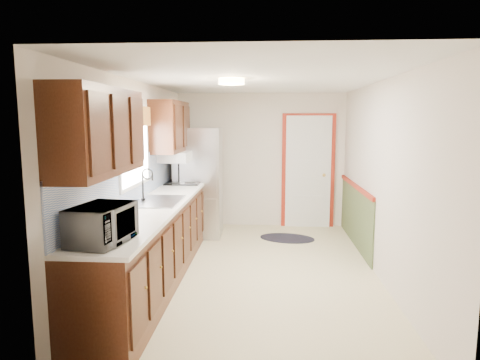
# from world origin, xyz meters

# --- Properties ---
(room_shell) EXTENTS (3.20, 5.20, 2.52)m
(room_shell) POSITION_xyz_m (0.00, 0.00, 1.20)
(room_shell) COLOR beige
(room_shell) RESTS_ON ground
(kitchen_run) EXTENTS (0.63, 4.00, 2.20)m
(kitchen_run) POSITION_xyz_m (-1.24, -0.29, 0.81)
(kitchen_run) COLOR #38190C
(kitchen_run) RESTS_ON ground
(back_wall_trim) EXTENTS (1.12, 2.30, 2.08)m
(back_wall_trim) POSITION_xyz_m (0.99, 2.21, 0.89)
(back_wall_trim) COLOR maroon
(back_wall_trim) RESTS_ON ground
(ceiling_fixture) EXTENTS (0.30, 0.30, 0.06)m
(ceiling_fixture) POSITION_xyz_m (-0.30, -0.20, 2.36)
(ceiling_fixture) COLOR #FFD88C
(ceiling_fixture) RESTS_ON room_shell
(microwave) EXTENTS (0.38, 0.59, 0.38)m
(microwave) POSITION_xyz_m (-1.20, -1.95, 1.13)
(microwave) COLOR white
(microwave) RESTS_ON kitchen_run
(refrigerator) EXTENTS (0.76, 0.76, 1.80)m
(refrigerator) POSITION_xyz_m (-1.02, 1.76, 0.90)
(refrigerator) COLOR #B7B7BC
(refrigerator) RESTS_ON ground
(rug) EXTENTS (0.99, 0.75, 0.01)m
(rug) POSITION_xyz_m (0.45, 1.61, 0.01)
(rug) COLOR black
(rug) RESTS_ON ground
(cooktop) EXTENTS (0.53, 0.63, 0.02)m
(cooktop) POSITION_xyz_m (-1.19, 1.40, 0.95)
(cooktop) COLOR black
(cooktop) RESTS_ON kitchen_run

